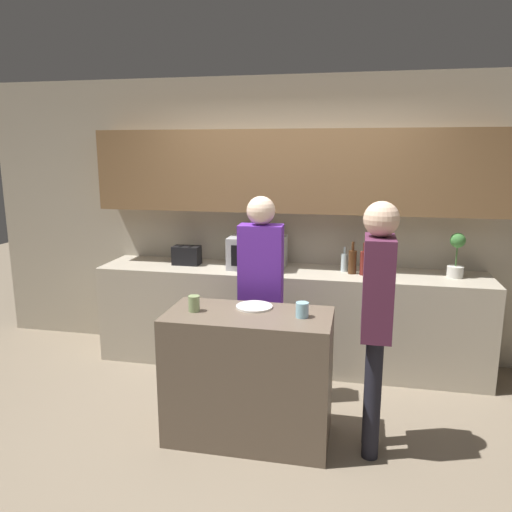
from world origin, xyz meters
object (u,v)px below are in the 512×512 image
(toaster, at_px, (187,255))
(plate_on_island, at_px, (254,307))
(bottle_2, at_px, (364,263))
(person_left, at_px, (377,307))
(potted_plant, at_px, (457,255))
(cup_1, at_px, (302,310))
(bottle_1, at_px, (352,261))
(bottle_0, at_px, (344,262))
(person_center, at_px, (261,282))
(microwave, at_px, (257,252))
(cup_0, at_px, (194,304))
(bottle_3, at_px, (375,263))

(toaster, relative_size, plate_on_island, 1.00)
(bottle_2, distance_m, person_left, 1.27)
(potted_plant, bearing_deg, toaster, 180.00)
(cup_1, height_order, person_left, person_left)
(bottle_1, bearing_deg, toaster, 178.31)
(bottle_0, bearing_deg, toaster, -178.81)
(toaster, distance_m, person_center, 1.19)
(toaster, xyz_separation_m, person_center, (0.89, -0.79, -0.01))
(microwave, bearing_deg, person_center, -76.47)
(microwave, xyz_separation_m, bottle_1, (0.88, -0.05, -0.04))
(bottle_0, bearing_deg, person_center, -126.86)
(toaster, height_order, person_center, person_center)
(cup_1, bearing_deg, potted_plant, 48.34)
(bottle_1, height_order, person_left, person_left)
(cup_0, height_order, person_left, person_left)
(bottle_2, distance_m, bottle_3, 0.10)
(microwave, xyz_separation_m, cup_1, (0.58, -1.34, -0.10))
(bottle_1, distance_m, person_left, 1.30)
(bottle_2, xyz_separation_m, cup_1, (-0.41, -1.26, -0.06))
(bottle_0, height_order, plate_on_island, bottle_0)
(cup_1, bearing_deg, microwave, 113.50)
(potted_plant, relative_size, bottle_3, 1.33)
(bottle_2, bearing_deg, microwave, 175.91)
(bottle_2, height_order, cup_1, bottle_2)
(cup_1, bearing_deg, plate_on_island, 159.05)
(plate_on_island, relative_size, cup_0, 2.34)
(person_center, bearing_deg, bottle_2, -140.21)
(cup_1, bearing_deg, cup_0, -177.80)
(bottle_0, height_order, bottle_2, bottle_2)
(potted_plant, xyz_separation_m, cup_1, (-1.19, -1.34, -0.15))
(bottle_2, bearing_deg, potted_plant, 5.25)
(potted_plant, height_order, plate_on_island, potted_plant)
(bottle_0, relative_size, cup_1, 2.22)
(toaster, bearing_deg, bottle_0, 1.19)
(bottle_2, relative_size, bottle_3, 0.99)
(person_center, bearing_deg, toaster, -43.97)
(plate_on_island, distance_m, cup_0, 0.43)
(bottle_0, height_order, person_center, person_center)
(person_center, bearing_deg, bottle_1, -135.27)
(person_left, bearing_deg, bottle_2, 3.62)
(microwave, height_order, plate_on_island, microwave)
(microwave, distance_m, toaster, 0.71)
(cup_0, distance_m, cup_1, 0.75)
(cup_0, xyz_separation_m, person_center, (0.36, 0.57, 0.02))
(bottle_1, xyz_separation_m, person_left, (0.18, -1.29, -0.01))
(cup_1, distance_m, person_left, 0.48)
(bottle_3, distance_m, cup_1, 1.34)
(toaster, bearing_deg, person_left, -37.14)
(cup_1, relative_size, person_center, 0.06)
(microwave, bearing_deg, cup_0, -96.94)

